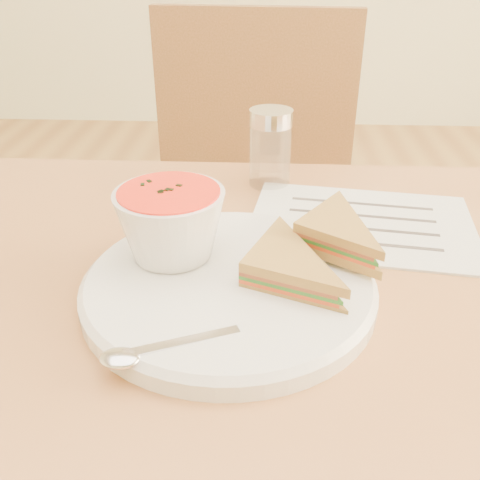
# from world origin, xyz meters

# --- Properties ---
(chair_far) EXTENTS (0.45, 0.45, 0.94)m
(chair_far) POSITION_xyz_m (-0.10, 0.49, 0.47)
(chair_far) COLOR brown
(chair_far) RESTS_ON floor
(plate) EXTENTS (0.36, 0.36, 0.02)m
(plate) POSITION_xyz_m (-0.09, -0.00, 0.76)
(plate) COLOR white
(plate) RESTS_ON dining_table
(soup_bowl) EXTENTS (0.13, 0.13, 0.08)m
(soup_bowl) POSITION_xyz_m (-0.15, 0.03, 0.80)
(soup_bowl) COLOR white
(soup_bowl) RESTS_ON plate
(sandwich_half_a) EXTENTS (0.14, 0.14, 0.03)m
(sandwich_half_a) POSITION_xyz_m (-0.08, -0.02, 0.78)
(sandwich_half_a) COLOR #AF843D
(sandwich_half_a) RESTS_ON plate
(sandwich_half_b) EXTENTS (0.14, 0.14, 0.03)m
(sandwich_half_b) POSITION_xyz_m (-0.03, 0.04, 0.79)
(sandwich_half_b) COLOR #AF843D
(sandwich_half_b) RESTS_ON plate
(spoon) EXTENTS (0.16, 0.10, 0.01)m
(spoon) POSITION_xyz_m (-0.12, -0.10, 0.77)
(spoon) COLOR silver
(spoon) RESTS_ON plate
(paper_menu) EXTENTS (0.29, 0.23, 0.00)m
(paper_menu) POSITION_xyz_m (0.06, 0.15, 0.75)
(paper_menu) COLOR silver
(paper_menu) RESTS_ON dining_table
(condiment_shaker) EXTENTS (0.06, 0.06, 0.11)m
(condiment_shaker) POSITION_xyz_m (-0.05, 0.27, 0.80)
(condiment_shaker) COLOR silver
(condiment_shaker) RESTS_ON dining_table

